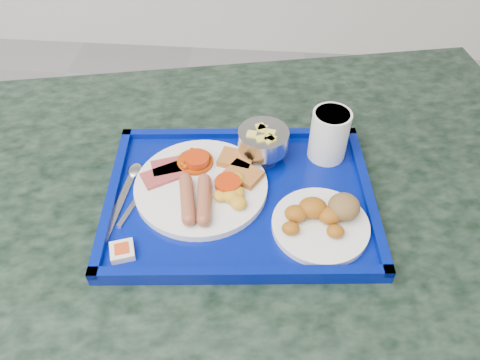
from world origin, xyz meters
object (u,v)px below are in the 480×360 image
at_px(table, 231,265).
at_px(fruit_bowl, 263,140).
at_px(tray, 240,198).
at_px(bread_plate, 323,219).
at_px(main_plate, 205,184).
at_px(juice_cup, 329,133).

distance_m(table, fruit_bowl, 0.29).
xyz_separation_m(tray, bread_plate, (0.14, -0.05, 0.02)).
relative_size(main_plate, fruit_bowl, 2.51).
distance_m(table, main_plate, 0.25).
bearing_deg(fruit_bowl, table, -119.65).
height_order(table, juice_cup, juice_cup).
bearing_deg(bread_plate, juice_cup, 85.69).
bearing_deg(table, tray, -15.92).
bearing_deg(tray, table, 164.08).
height_order(tray, fruit_bowl, fruit_bowl).
height_order(tray, main_plate, main_plate).
height_order(tray, bread_plate, bread_plate).
xyz_separation_m(fruit_bowl, juice_cup, (0.12, 0.02, 0.01)).
height_order(table, bread_plate, bread_plate).
height_order(main_plate, fruit_bowl, fruit_bowl).
distance_m(tray, bread_plate, 0.15).
distance_m(tray, main_plate, 0.07).
xyz_separation_m(table, juice_cup, (0.18, 0.12, 0.28)).
distance_m(table, juice_cup, 0.35).
bearing_deg(juice_cup, bread_plate, -94.31).
bearing_deg(main_plate, fruit_bowl, 43.36).
height_order(main_plate, juice_cup, juice_cup).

